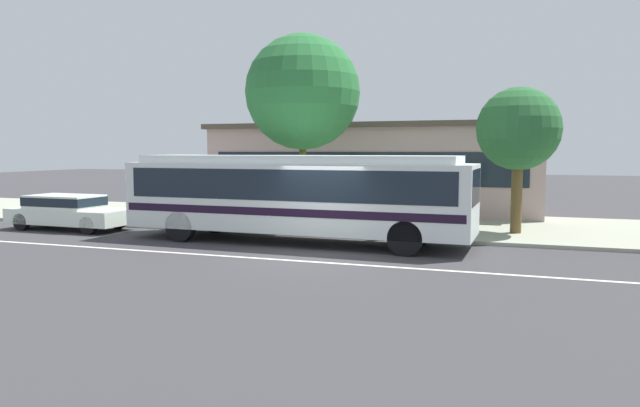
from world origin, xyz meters
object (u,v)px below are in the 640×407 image
Objects in this scene: street_tree_near_stop at (303,93)px; street_tree_mid_block at (519,130)px; sedan_behind_bus at (68,210)px; transit_bus at (296,192)px; pedestrian_waiting_near_sign at (377,201)px; bus_stop_sign at (411,186)px.

street_tree_near_stop reaches higher than street_tree_mid_block.
street_tree_mid_block is (15.83, 3.62, 2.92)m from sedan_behind_bus.
street_tree_near_stop is at bearing 23.14° from sedan_behind_bus.
pedestrian_waiting_near_sign is (1.84, 3.42, -0.52)m from transit_bus.
street_tree_mid_block is at bearing 3.79° from pedestrian_waiting_near_sign.
transit_bus is 4.33× the size of bus_stop_sign.
transit_bus is 9.22m from sedan_behind_bus.
bus_stop_sign is 0.36× the size of street_tree_near_stop.
bus_stop_sign reaches higher than pedestrian_waiting_near_sign.
street_tree_near_stop reaches higher than pedestrian_waiting_near_sign.
street_tree_near_stop reaches higher than bus_stop_sign.
pedestrian_waiting_near_sign is (11.02, 3.30, 0.39)m from sedan_behind_bus.
sedan_behind_bus is 16.50m from street_tree_mid_block.
transit_bus is at bearing -0.76° from sedan_behind_bus.
pedestrian_waiting_near_sign is 4.98m from street_tree_near_stop.
pedestrian_waiting_near_sign is 0.24× the size of street_tree_near_stop.
street_tree_mid_block is (6.66, 3.74, 2.02)m from transit_bus.
street_tree_mid_block reaches higher than sedan_behind_bus.
transit_bus is 3.89m from bus_stop_sign.
bus_stop_sign is 0.52× the size of street_tree_mid_block.
street_tree_near_stop is at bearing 107.17° from transit_bus.
transit_bus is 3.92m from pedestrian_waiting_near_sign.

